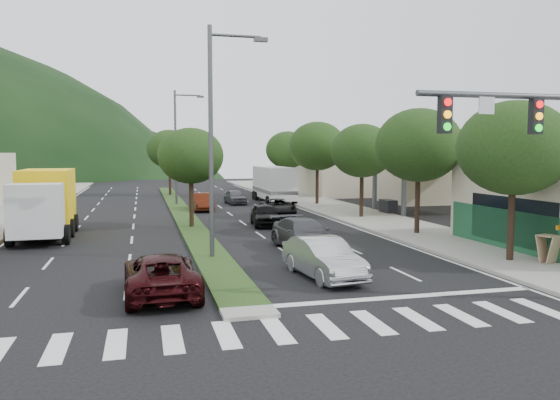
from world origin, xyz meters
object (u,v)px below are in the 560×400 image
object	(u,v)px
sedan_silver	(323,258)
car_queue_d	(278,207)
traffic_signal	(550,152)
tree_r_d	(317,146)
a_frame_sign	(549,246)
tree_med_near	(191,156)
tree_med_far	(169,149)
car_queue_e	(235,197)
tree_r_a	(514,148)
tree_r_c	(362,151)
tree_r_b	(419,145)
suv_maroon	(161,274)
streetlight_near	(216,130)
tree_r_e	(288,150)
motorhome	(274,183)
car_queue_b	(304,234)
car_queue_c	(202,202)
car_queue_a	(265,215)
box_truck	(45,206)
streetlight_mid	(178,142)

from	to	relation	value
sedan_silver	car_queue_d	distance (m)	19.88
traffic_signal	tree_r_d	xyz separation A→B (m)	(2.97, 31.54, 0.54)
sedan_silver	a_frame_sign	xyz separation A→B (m)	(9.54, -0.36, 0.10)
traffic_signal	tree_med_near	world-z (taller)	traffic_signal
tree_med_near	tree_med_far	world-z (taller)	tree_med_far
tree_med_near	car_queue_e	world-z (taller)	tree_med_near
tree_r_a	car_queue_d	size ratio (longest dim) A/B	1.48
tree_r_c	sedan_silver	distance (m)	19.03
tree_r_a	tree_r_c	distance (m)	16.00
tree_r_c	tree_med_near	world-z (taller)	tree_r_c
tree_r_b	suv_maroon	distance (m)	17.84
tree_r_d	tree_med_far	world-z (taller)	tree_r_d
tree_med_far	streetlight_near	bearing A→B (deg)	-89.67
tree_r_a	a_frame_sign	size ratio (longest dim) A/B	4.27
tree_r_b	a_frame_sign	size ratio (longest dim) A/B	4.46
tree_r_e	tree_med_near	size ratio (longest dim) A/B	1.11
tree_r_e	a_frame_sign	xyz separation A→B (m)	(1.09, -36.94, -4.05)
suv_maroon	motorhome	distance (m)	33.49
tree_r_b	car_queue_e	xyz separation A→B (m)	(-6.78, 21.05, -4.39)
car_queue_b	a_frame_sign	distance (m)	10.52
tree_r_e	car_queue_c	world-z (taller)	tree_r_e
tree_r_b	streetlight_near	world-z (taller)	streetlight_near
car_queue_c	car_queue_a	bearing A→B (deg)	-75.80
car_queue_a	car_queue_d	bearing A→B (deg)	72.82
car_queue_e	tree_r_e	bearing A→B (deg)	41.42
tree_r_a	car_queue_c	xyz separation A→B (m)	(-10.32, 24.05, -4.12)
suv_maroon	motorhome	bearing A→B (deg)	-111.47
sedan_silver	box_truck	bearing A→B (deg)	124.81
tree_r_e	sedan_silver	bearing A→B (deg)	-103.00
tree_r_d	motorhome	world-z (taller)	tree_r_d
tree_r_c	tree_med_far	size ratio (longest dim) A/B	0.93
traffic_signal	car_queue_d	world-z (taller)	traffic_signal
tree_r_c	sedan_silver	bearing A→B (deg)	-117.00
traffic_signal	streetlight_mid	bearing A→B (deg)	104.33
streetlight_near	sedan_silver	xyz separation A→B (m)	(3.35, -4.58, -4.84)
tree_r_c	tree_r_e	bearing A→B (deg)	90.00
streetlight_mid	suv_maroon	xyz separation A→B (m)	(-2.57, -30.64, -4.89)
streetlight_near	a_frame_sign	xyz separation A→B (m)	(12.89, -4.94, -4.74)
tree_r_a	sedan_silver	world-z (taller)	tree_r_a
traffic_signal	tree_r_d	distance (m)	31.68
car_queue_a	car_queue_d	world-z (taller)	car_queue_a
tree_r_d	streetlight_mid	world-z (taller)	streetlight_mid
suv_maroon	car_queue_c	distance (m)	26.01
tree_r_a	motorhome	size ratio (longest dim) A/B	0.77
car_queue_b	car_queue_d	size ratio (longest dim) A/B	1.14
tree_r_c	tree_r_e	xyz separation A→B (m)	(0.00, 20.00, 0.14)
tree_r_e	tree_med_far	xyz separation A→B (m)	(-12.00, 4.00, 0.11)
car_queue_a	car_queue_e	world-z (taller)	car_queue_a
traffic_signal	car_queue_a	distance (m)	20.46
tree_r_d	traffic_signal	bearing A→B (deg)	-95.38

